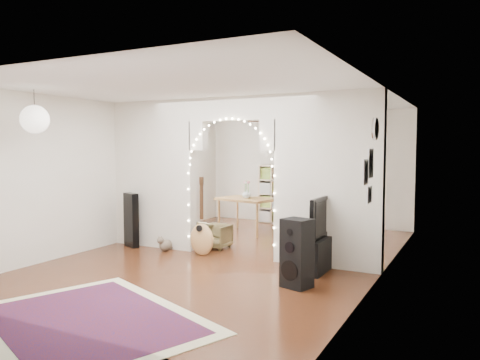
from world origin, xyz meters
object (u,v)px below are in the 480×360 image
at_px(bookcase, 287,195).
at_px(dining_chair_left, 198,235).
at_px(media_console, 316,253).
at_px(acoustic_guitar, 202,227).
at_px(floor_speaker, 297,253).
at_px(dining_table, 247,201).
at_px(dining_chair_right, 216,236).

height_order(bookcase, dining_chair_left, bookcase).
height_order(media_console, dining_chair_left, media_console).
distance_m(acoustic_guitar, media_console, 2.05).
relative_size(floor_speaker, dining_chair_left, 1.93).
bearing_deg(media_console, dining_table, 136.33).
bearing_deg(media_console, acoustic_guitar, -178.89).
bearing_deg(dining_chair_left, dining_table, 102.05).
bearing_deg(acoustic_guitar, dining_table, 93.62).
xyz_separation_m(media_console, dining_chair_left, (-2.50, 0.60, -0.03)).
distance_m(floor_speaker, media_console, 1.02).
distance_m(acoustic_guitar, dining_table, 2.31).
bearing_deg(media_console, dining_chair_left, 167.61).
relative_size(media_console, dining_chair_left, 2.11).
bearing_deg(dining_chair_right, dining_chair_left, -179.90).
relative_size(dining_table, dining_chair_right, 2.73).
xyz_separation_m(dining_chair_left, dining_chair_right, (0.40, 0.00, 0.01)).
distance_m(floor_speaker, bookcase, 5.15).
height_order(media_console, dining_chair_right, media_console).
bearing_deg(dining_table, bookcase, 87.83).
bearing_deg(bookcase, acoustic_guitar, -85.95).
bearing_deg(bookcase, floor_speaker, -61.71).
xyz_separation_m(acoustic_guitar, dining_table, (-0.27, 2.28, 0.18)).
height_order(acoustic_guitar, dining_chair_left, acoustic_guitar).
relative_size(acoustic_guitar, dining_chair_right, 2.34).
relative_size(dining_chair_left, dining_chair_right, 0.97).
height_order(bookcase, dining_chair_right, bookcase).
bearing_deg(dining_table, media_console, -33.00).
height_order(floor_speaker, dining_chair_left, floor_speaker).
bearing_deg(bookcase, dining_table, -98.44).
bearing_deg(dining_chair_right, floor_speaker, -36.37).
height_order(floor_speaker, media_console, floor_speaker).
bearing_deg(bookcase, dining_chair_left, -94.58).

